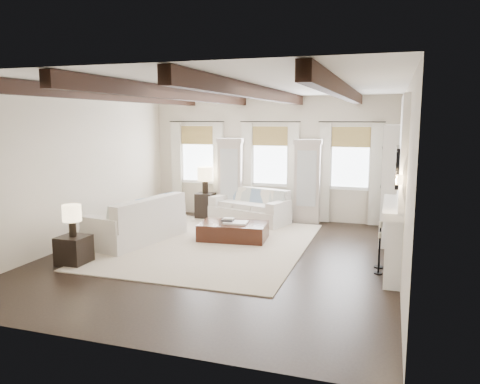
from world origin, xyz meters
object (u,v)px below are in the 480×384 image
(side_table_front, at_px, (74,250))
(side_table_back, at_px, (205,206))
(ottoman, at_px, (233,231))
(sofa_back, at_px, (251,208))
(sofa_left, at_px, (139,224))

(side_table_front, height_order, side_table_back, side_table_back)
(side_table_back, bearing_deg, ottoman, -53.10)
(sofa_back, xyz_separation_m, side_table_back, (-1.29, 0.08, -0.02))
(side_table_front, bearing_deg, side_table_back, 80.08)
(ottoman, height_order, side_table_front, side_table_front)
(sofa_back, xyz_separation_m, ottoman, (0.16, -1.84, -0.16))
(sofa_back, relative_size, side_table_front, 4.25)
(sofa_back, bearing_deg, ottoman, -85.05)
(sofa_left, distance_m, side_table_front, 1.78)
(ottoman, xyz_separation_m, side_table_front, (-2.22, -2.51, 0.07))
(sofa_back, relative_size, side_table_back, 3.25)
(ottoman, distance_m, side_table_back, 2.42)
(side_table_front, xyz_separation_m, side_table_back, (0.78, 4.44, 0.08))
(side_table_back, bearing_deg, side_table_front, -99.92)
(sofa_back, bearing_deg, side_table_front, -115.37)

